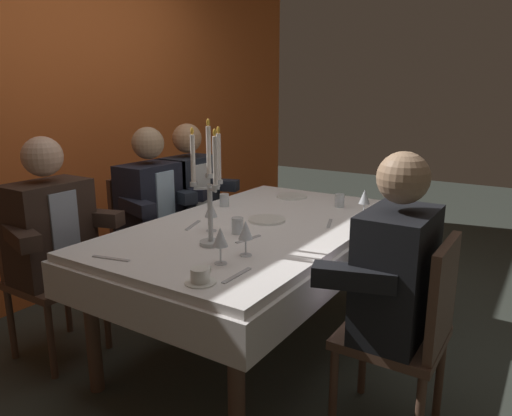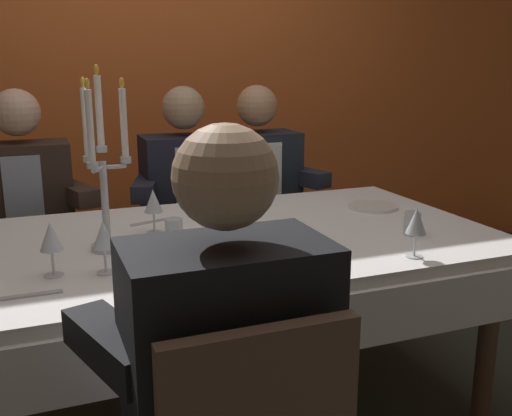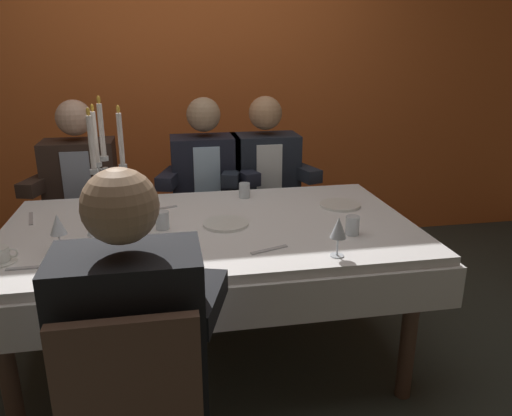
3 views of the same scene
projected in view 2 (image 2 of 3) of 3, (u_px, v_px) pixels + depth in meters
ground_plane at (234, 414)px, 2.31m from camera, size 12.00×12.00×0.00m
back_wall at (141, 62)px, 3.49m from camera, size 6.00×0.12×2.70m
dining_table at (232, 265)px, 2.16m from camera, size 1.94×1.14×0.74m
candelabra at (103, 170)px, 1.90m from camera, size 0.15×0.17×0.60m
dinner_plate_0 at (252, 232)px, 2.14m from camera, size 0.21×0.21×0.01m
dinner_plate_1 at (373, 207)px, 2.52m from camera, size 0.21×0.21×0.01m
wine_glass_0 at (416, 223)px, 1.86m from camera, size 0.07×0.07×0.16m
wine_glass_1 at (104, 236)px, 1.72m from camera, size 0.07×0.07×0.16m
wine_glass_2 at (153, 203)px, 2.13m from camera, size 0.07×0.07×0.16m
wine_glass_3 at (51, 238)px, 1.69m from camera, size 0.07×0.07×0.16m
water_tumbler_0 at (174, 231)px, 2.03m from camera, size 0.06×0.06×0.08m
water_tumbler_1 at (252, 196)px, 2.56m from camera, size 0.06×0.06×0.08m
water_tumbler_2 at (412, 223)px, 2.12m from camera, size 0.06×0.06×0.08m
fork_1 at (164, 252)px, 1.92m from camera, size 0.17×0.05×0.01m
fork_2 at (329, 255)px, 1.89m from camera, size 0.17×0.07×0.01m
knife_3 at (153, 221)px, 2.30m from camera, size 0.19×0.08×0.01m
knife_4 at (26, 296)px, 1.57m from camera, size 0.19×0.02×0.01m
seated_diner_0 at (25, 200)px, 2.69m from camera, size 0.63×0.48×1.24m
seated_diner_1 at (229, 365)px, 1.22m from camera, size 0.63×0.48×1.24m
seated_diner_2 at (185, 188)px, 2.95m from camera, size 0.63×0.48×1.24m
seated_diner_3 at (257, 182)px, 3.09m from camera, size 0.63×0.48×1.24m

